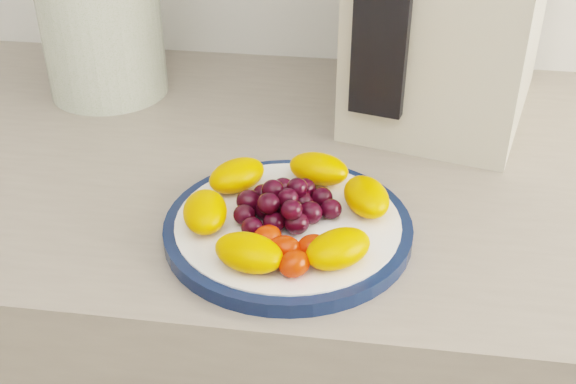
# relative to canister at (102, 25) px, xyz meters

# --- Properties ---
(plate_rim) EXTENTS (0.24, 0.24, 0.01)m
(plate_rim) POSITION_rel_canister_xyz_m (0.29, -0.30, -0.09)
(plate_rim) COLOR #0D1A3B
(plate_rim) RESTS_ON counter
(plate_face) EXTENTS (0.22, 0.22, 0.02)m
(plate_face) POSITION_rel_canister_xyz_m (0.29, -0.30, -0.09)
(plate_face) COLOR white
(plate_face) RESTS_ON counter
(canister) EXTENTS (0.17, 0.17, 0.19)m
(canister) POSITION_rel_canister_xyz_m (0.00, 0.00, 0.00)
(canister) COLOR #375C0D
(canister) RESTS_ON counter
(fruit_plate) EXTENTS (0.21, 0.21, 0.04)m
(fruit_plate) POSITION_rel_canister_xyz_m (0.29, -0.30, -0.06)
(fruit_plate) COLOR orange
(fruit_plate) RESTS_ON plate_face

